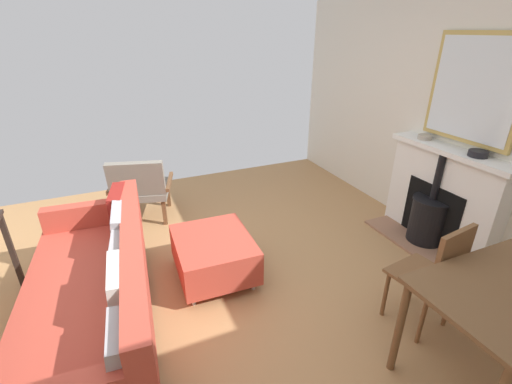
{
  "coord_description": "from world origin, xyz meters",
  "views": [
    {
      "loc": [
        0.61,
        2.38,
        2.08
      ],
      "look_at": [
        -0.45,
        -0.05,
        0.85
      ],
      "focal_mm": 24.59,
      "sensor_mm": 36.0,
      "label": 1
    }
  ],
  "objects_px": {
    "fireplace": "(438,203)",
    "armchair_accent": "(140,186)",
    "dining_chair_near_fireplace": "(436,272)",
    "sofa": "(98,294)",
    "dining_table": "(509,304)",
    "ottoman": "(214,253)",
    "mantel_bowl_far": "(478,153)",
    "mantel_bowl_near": "(425,137)"
  },
  "relations": [
    {
      "from": "mantel_bowl_far",
      "to": "dining_table",
      "type": "xyz_separation_m",
      "value": [
        1.08,
        1.11,
        -0.42
      ]
    },
    {
      "from": "dining_table",
      "to": "fireplace",
      "type": "bearing_deg",
      "value": -127.73
    },
    {
      "from": "mantel_bowl_near",
      "to": "dining_chair_near_fireplace",
      "type": "height_order",
      "value": "mantel_bowl_near"
    },
    {
      "from": "mantel_bowl_far",
      "to": "dining_table",
      "type": "bearing_deg",
      "value": 45.85
    },
    {
      "from": "ottoman",
      "to": "dining_chair_near_fireplace",
      "type": "bearing_deg",
      "value": 135.9
    },
    {
      "from": "dining_table",
      "to": "armchair_accent",
      "type": "bearing_deg",
      "value": -60.83
    },
    {
      "from": "fireplace",
      "to": "armchair_accent",
      "type": "distance_m",
      "value": 3.24
    },
    {
      "from": "mantel_bowl_near",
      "to": "dining_chair_near_fireplace",
      "type": "distance_m",
      "value": 1.72
    },
    {
      "from": "sofa",
      "to": "fireplace",
      "type": "bearing_deg",
      "value": 179.14
    },
    {
      "from": "fireplace",
      "to": "ottoman",
      "type": "distance_m",
      "value": 2.35
    },
    {
      "from": "mantel_bowl_far",
      "to": "sofa",
      "type": "relative_size",
      "value": 0.08
    },
    {
      "from": "mantel_bowl_near",
      "to": "mantel_bowl_far",
      "type": "xyz_separation_m",
      "value": [
        0.0,
        0.6,
        0.01
      ]
    },
    {
      "from": "fireplace",
      "to": "armchair_accent",
      "type": "relative_size",
      "value": 1.63
    },
    {
      "from": "sofa",
      "to": "armchair_accent",
      "type": "xyz_separation_m",
      "value": [
        -0.5,
        -1.64,
        0.08
      ]
    },
    {
      "from": "fireplace",
      "to": "dining_chair_near_fireplace",
      "type": "distance_m",
      "value": 1.37
    },
    {
      "from": "sofa",
      "to": "dining_chair_near_fireplace",
      "type": "distance_m",
      "value": 2.42
    },
    {
      "from": "dining_table",
      "to": "dining_chair_near_fireplace",
      "type": "xyz_separation_m",
      "value": [
        -0.01,
        -0.49,
        -0.12
      ]
    },
    {
      "from": "mantel_bowl_far",
      "to": "mantel_bowl_near",
      "type": "bearing_deg",
      "value": -90.0
    },
    {
      "from": "ottoman",
      "to": "fireplace",
      "type": "bearing_deg",
      "value": 171.42
    },
    {
      "from": "ottoman",
      "to": "dining_chair_near_fireplace",
      "type": "xyz_separation_m",
      "value": [
        -1.27,
        1.23,
        0.28
      ]
    },
    {
      "from": "fireplace",
      "to": "dining_table",
      "type": "height_order",
      "value": "fireplace"
    },
    {
      "from": "mantel_bowl_near",
      "to": "ottoman",
      "type": "xyz_separation_m",
      "value": [
        2.34,
        -0.0,
        -0.81
      ]
    },
    {
      "from": "fireplace",
      "to": "dining_table",
      "type": "xyz_separation_m",
      "value": [
        1.06,
        1.37,
        0.19
      ]
    },
    {
      "from": "mantel_bowl_far",
      "to": "sofa",
      "type": "xyz_separation_m",
      "value": [
        3.3,
        -0.3,
        -0.71
      ]
    },
    {
      "from": "ottoman",
      "to": "dining_table",
      "type": "xyz_separation_m",
      "value": [
        -1.26,
        1.72,
        0.4
      ]
    },
    {
      "from": "mantel_bowl_far",
      "to": "sofa",
      "type": "distance_m",
      "value": 3.38
    },
    {
      "from": "fireplace",
      "to": "dining_chair_near_fireplace",
      "type": "relative_size",
      "value": 1.44
    },
    {
      "from": "mantel_bowl_far",
      "to": "armchair_accent",
      "type": "height_order",
      "value": "mantel_bowl_far"
    },
    {
      "from": "fireplace",
      "to": "dining_chair_near_fireplace",
      "type": "height_order",
      "value": "fireplace"
    },
    {
      "from": "ottoman",
      "to": "dining_table",
      "type": "bearing_deg",
      "value": 126.21
    },
    {
      "from": "fireplace",
      "to": "dining_chair_near_fireplace",
      "type": "xyz_separation_m",
      "value": [
        1.05,
        0.88,
        0.07
      ]
    },
    {
      "from": "sofa",
      "to": "dining_table",
      "type": "bearing_deg",
      "value": 147.38
    },
    {
      "from": "mantel_bowl_near",
      "to": "mantel_bowl_far",
      "type": "relative_size",
      "value": 0.85
    },
    {
      "from": "fireplace",
      "to": "mantel_bowl_far",
      "type": "xyz_separation_m",
      "value": [
        -0.02,
        0.25,
        0.61
      ]
    },
    {
      "from": "mantel_bowl_near",
      "to": "dining_chair_near_fireplace",
      "type": "xyz_separation_m",
      "value": [
        1.07,
        1.23,
        -0.54
      ]
    },
    {
      "from": "armchair_accent",
      "to": "mantel_bowl_near",
      "type": "bearing_deg",
      "value": 154.26
    },
    {
      "from": "armchair_accent",
      "to": "dining_chair_near_fireplace",
      "type": "height_order",
      "value": "dining_chair_near_fireplace"
    },
    {
      "from": "sofa",
      "to": "armchair_accent",
      "type": "bearing_deg",
      "value": -107.07
    },
    {
      "from": "armchair_accent",
      "to": "dining_chair_near_fireplace",
      "type": "relative_size",
      "value": 0.88
    },
    {
      "from": "mantel_bowl_far",
      "to": "dining_chair_near_fireplace",
      "type": "height_order",
      "value": "mantel_bowl_far"
    },
    {
      "from": "mantel_bowl_near",
      "to": "sofa",
      "type": "xyz_separation_m",
      "value": [
        3.3,
        0.3,
        -0.7
      ]
    },
    {
      "from": "fireplace",
      "to": "dining_table",
      "type": "relative_size",
      "value": 1.26
    }
  ]
}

